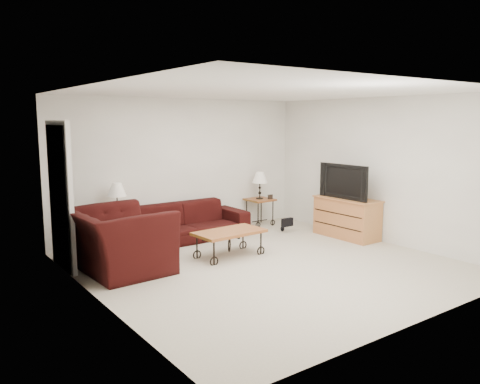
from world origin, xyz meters
name	(u,v)px	position (x,y,z in m)	size (l,w,h in m)	color
ground	(268,265)	(0.00, 0.00, 0.00)	(5.00, 5.00, 0.00)	beige
wall_back	(183,167)	(0.00, 2.50, 1.25)	(5.00, 0.02, 2.50)	white
wall_front	(425,205)	(0.00, -2.50, 1.25)	(5.00, 0.02, 2.50)	white
wall_left	(97,197)	(-2.50, 0.00, 1.25)	(0.02, 5.00, 2.50)	white
wall_right	(380,170)	(2.50, 0.00, 1.25)	(0.02, 5.00, 2.50)	white
ceiling	(269,92)	(0.00, 0.00, 2.50)	(5.00, 5.00, 0.00)	white
doorway	(59,198)	(-2.47, 1.65, 1.02)	(0.08, 0.94, 2.04)	black
sofa	(187,222)	(-0.21, 2.02, 0.32)	(2.21, 0.86, 0.65)	black
side_table_left	(118,232)	(-1.41, 2.20, 0.27)	(0.50, 0.50, 0.55)	#974426
side_table_right	(260,212)	(1.58, 2.20, 0.27)	(0.50, 0.50, 0.54)	#974426
lamp_left	(117,199)	(-1.41, 2.20, 0.82)	(0.31, 0.31, 0.55)	black
lamp_right	(260,185)	(1.58, 2.20, 0.81)	(0.31, 0.31, 0.54)	black
photo_frame_left	(112,215)	(-1.56, 2.05, 0.59)	(0.11, 0.01, 0.09)	black
photo_frame_right	(270,197)	(1.73, 2.05, 0.59)	(0.11, 0.01, 0.09)	black
coffee_table	(229,244)	(-0.20, 0.71, 0.20)	(1.09, 0.59, 0.41)	#974426
armchair	(119,241)	(-1.88, 0.99, 0.44)	(1.37, 1.19, 0.89)	black
throw_pillow	(130,234)	(-1.72, 0.94, 0.52)	(0.40, 0.11, 0.40)	#B73917
tv_stand	(347,218)	(2.23, 0.48, 0.36)	(0.50, 1.20, 0.72)	tan
television	(347,181)	(2.21, 0.48, 1.03)	(1.07, 0.14, 0.62)	black
backpack	(283,219)	(1.59, 1.50, 0.25)	(0.38, 0.29, 0.49)	black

